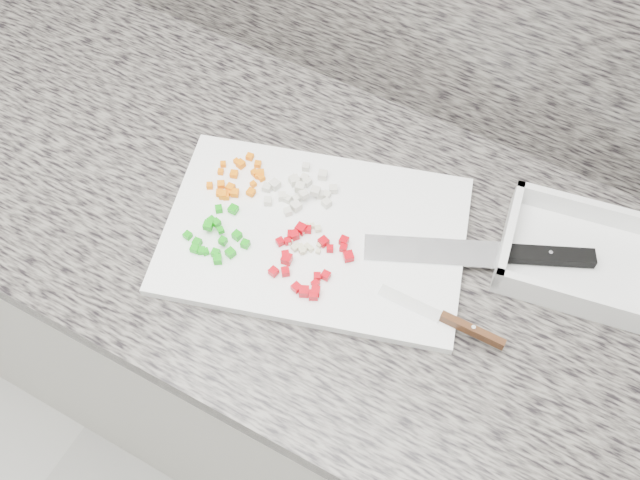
{
  "coord_description": "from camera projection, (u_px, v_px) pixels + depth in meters",
  "views": [
    {
      "loc": [
        0.37,
        0.91,
        1.81
      ],
      "look_at": [
        0.1,
        1.4,
        0.93
      ],
      "focal_mm": 40.0,
      "sensor_mm": 36.0,
      "label": 1
    }
  ],
  "objects": [
    {
      "name": "chef_knife",
      "position": [
        509.0,
        254.0,
        1.04
      ],
      "size": [
        0.32,
        0.17,
        0.02
      ],
      "rotation": [
        0.0,
        0.0,
        0.43
      ],
      "color": "silver",
      "rests_on": "cutting_board"
    },
    {
      "name": "paring_knife",
      "position": [
        456.0,
        323.0,
        0.98
      ],
      "size": [
        0.19,
        0.02,
        0.02
      ],
      "rotation": [
        0.0,
        0.0,
        -0.0
      ],
      "color": "silver",
      "rests_on": "cutting_board"
    },
    {
      "name": "red_pepper_pile",
      "position": [
        307.0,
        260.0,
        1.04
      ],
      "size": [
        0.12,
        0.12,
        0.01
      ],
      "color": "#B5020D",
      "rests_on": "cutting_board"
    },
    {
      "name": "cabinet",
      "position": [
        286.0,
        335.0,
        1.51
      ],
      "size": [
        3.92,
        0.62,
        0.86
      ],
      "primitive_type": "cube",
      "color": "silver",
      "rests_on": "ground"
    },
    {
      "name": "countertop",
      "position": [
        275.0,
        214.0,
        1.13
      ],
      "size": [
        3.96,
        0.64,
        0.04
      ],
      "primitive_type": "cube",
      "color": "#645F58",
      "rests_on": "cabinet"
    },
    {
      "name": "cutting_board",
      "position": [
        315.0,
        235.0,
        1.08
      ],
      "size": [
        0.52,
        0.42,
        0.01
      ],
      "primitive_type": "cube",
      "rotation": [
        0.0,
        0.0,
        0.29
      ],
      "color": "white",
      "rests_on": "countertop"
    },
    {
      "name": "tray",
      "position": [
        584.0,
        260.0,
        1.04
      ],
      "size": [
        0.27,
        0.21,
        0.05
      ],
      "rotation": [
        0.0,
        0.0,
        0.17
      ],
      "color": "silver",
      "rests_on": "countertop"
    },
    {
      "name": "green_pepper_pile",
      "position": [
        217.0,
        238.0,
        1.06
      ],
      "size": [
        0.1,
        0.1,
        0.02
      ],
      "color": "#0E990D",
      "rests_on": "cutting_board"
    },
    {
      "name": "onion_pile",
      "position": [
        300.0,
        189.0,
        1.1
      ],
      "size": [
        0.11,
        0.1,
        0.02
      ],
      "color": "beige",
      "rests_on": "cutting_board"
    },
    {
      "name": "carrot_pile",
      "position": [
        238.0,
        180.0,
        1.12
      ],
      "size": [
        0.08,
        0.1,
        0.01
      ],
      "color": "orange",
      "rests_on": "cutting_board"
    },
    {
      "name": "garlic_pile",
      "position": [
        304.0,
        242.0,
        1.06
      ],
      "size": [
        0.05,
        0.06,
        0.01
      ],
      "color": "beige",
      "rests_on": "cutting_board"
    }
  ]
}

